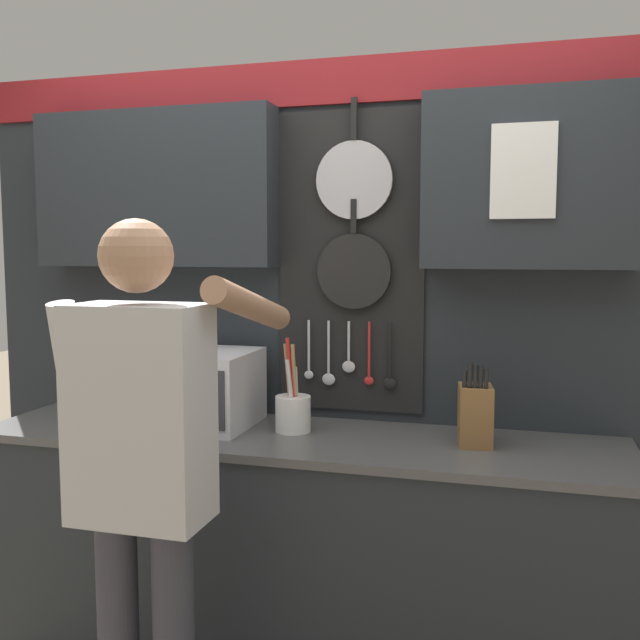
# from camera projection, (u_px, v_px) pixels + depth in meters

# --- Properties ---
(base_cabinet_counter) EXTENTS (2.33, 0.59, 0.93)m
(base_cabinet_counter) POSITION_uv_depth(u_px,v_px,m) (296.00, 560.00, 2.61)
(base_cabinet_counter) COLOR #23282D
(base_cabinet_counter) RESTS_ON ground_plane
(back_wall_unit) EXTENTS (2.90, 0.22, 2.31)m
(back_wall_unit) POSITION_uv_depth(u_px,v_px,m) (313.00, 289.00, 2.77)
(back_wall_unit) COLOR #23282D
(back_wall_unit) RESTS_ON ground_plane
(microwave) EXTENTS (0.46, 0.38, 0.28)m
(microwave) POSITION_uv_depth(u_px,v_px,m) (192.00, 388.00, 2.70)
(microwave) COLOR silver
(microwave) RESTS_ON base_cabinet_counter
(knife_block) EXTENTS (0.13, 0.16, 0.29)m
(knife_block) POSITION_uv_depth(u_px,v_px,m) (475.00, 414.00, 2.42)
(knife_block) COLOR brown
(knife_block) RESTS_ON base_cabinet_counter
(utensil_crock) EXTENTS (0.13, 0.13, 0.35)m
(utensil_crock) POSITION_uv_depth(u_px,v_px,m) (293.00, 410.00, 2.60)
(utensil_crock) COLOR white
(utensil_crock) RESTS_ON base_cabinet_counter
(person) EXTENTS (0.54, 0.66, 1.68)m
(person) POSITION_uv_depth(u_px,v_px,m) (143.00, 458.00, 2.03)
(person) COLOR #383842
(person) RESTS_ON ground_plane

